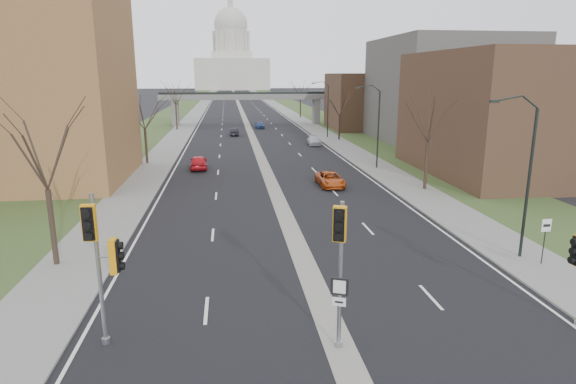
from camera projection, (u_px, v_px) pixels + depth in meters
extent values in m
plane|color=black|center=(331.00, 327.00, 19.13)|extent=(700.00, 700.00, 0.00)
cube|color=black|center=(239.00, 104.00, 163.72)|extent=(20.00, 600.00, 0.01)
cube|color=gray|center=(239.00, 104.00, 163.72)|extent=(1.20, 600.00, 0.02)
cube|color=gray|center=(274.00, 104.00, 165.15)|extent=(4.00, 600.00, 0.12)
cube|color=gray|center=(203.00, 104.00, 162.27)|extent=(4.00, 600.00, 0.12)
cube|color=#334721|center=(291.00, 104.00, 165.88)|extent=(8.00, 600.00, 0.10)
cube|color=#334721|center=(185.00, 104.00, 161.55)|extent=(8.00, 600.00, 0.10)
cube|color=brown|center=(511.00, 114.00, 47.58)|extent=(16.00, 20.00, 12.00)
cube|color=#53504B|center=(444.00, 91.00, 70.84)|extent=(18.00, 22.00, 15.00)
cube|color=brown|center=(369.00, 101.00, 88.07)|extent=(14.00, 14.00, 10.00)
cube|color=slate|center=(175.00, 113.00, 93.97)|extent=(1.20, 2.50, 5.00)
cube|color=slate|center=(316.00, 112.00, 97.34)|extent=(1.20, 2.50, 5.00)
cube|color=slate|center=(247.00, 97.00, 94.94)|extent=(34.00, 3.00, 1.00)
cube|color=black|center=(247.00, 93.00, 94.78)|extent=(34.00, 0.15, 0.50)
cube|color=#BCB9AB|center=(232.00, 74.00, 325.22)|extent=(48.00, 42.00, 20.00)
cube|color=#BCB9AB|center=(232.00, 56.00, 322.37)|extent=(26.00, 26.00, 5.00)
cylinder|color=#BCB9AB|center=(231.00, 42.00, 320.23)|extent=(22.00, 22.00, 14.00)
sphere|color=#BCB9AB|center=(231.00, 25.00, 317.62)|extent=(22.00, 22.00, 22.00)
cylinder|color=#BCB9AB|center=(230.00, 6.00, 314.89)|extent=(3.60, 3.60, 4.50)
cylinder|color=black|center=(528.00, 185.00, 25.36)|extent=(0.16, 0.16, 8.00)
cube|color=black|center=(496.00, 101.00, 24.05)|extent=(0.45, 0.18, 0.14)
cylinder|color=black|center=(378.00, 130.00, 50.42)|extent=(0.16, 0.16, 8.00)
cube|color=black|center=(358.00, 88.00, 49.11)|extent=(0.45, 0.18, 0.14)
cylinder|color=black|center=(328.00, 112.00, 75.48)|extent=(0.16, 0.16, 8.00)
cube|color=black|center=(314.00, 83.00, 74.17)|extent=(0.45, 0.18, 0.14)
cylinder|color=#382B21|center=(52.00, 227.00, 24.78)|extent=(0.28, 0.28, 4.00)
cylinder|color=#382B21|center=(146.00, 146.00, 53.73)|extent=(0.28, 0.28, 3.75)
cylinder|color=#382B21|center=(176.00, 118.00, 86.44)|extent=(0.28, 0.28, 4.25)
cylinder|color=#382B21|center=(426.00, 166.00, 41.40)|extent=(0.28, 0.28, 4.00)
cylinder|color=#382B21|center=(339.00, 128.00, 73.27)|extent=(0.28, 0.28, 3.50)
cylinder|color=#382B21|center=(300.00, 108.00, 111.74)|extent=(0.28, 0.28, 4.25)
cylinder|color=gray|center=(99.00, 271.00, 17.31)|extent=(0.16, 0.16, 5.78)
cylinder|color=gray|center=(106.00, 340.00, 17.97)|extent=(0.31, 0.31, 0.22)
cube|color=orange|center=(89.00, 223.00, 16.30)|extent=(0.47, 0.45, 1.28)
cube|color=orange|center=(114.00, 256.00, 17.24)|extent=(0.45, 0.47, 1.28)
cylinder|color=gray|center=(340.00, 277.00, 17.11)|extent=(0.15, 0.15, 5.55)
cylinder|color=gray|center=(338.00, 344.00, 17.74)|extent=(0.30, 0.30, 0.21)
cube|color=orange|center=(340.00, 224.00, 16.10)|extent=(0.57, 0.56, 1.23)
cube|color=black|center=(340.00, 285.00, 17.18)|extent=(0.61, 0.27, 0.64)
cube|color=silver|center=(340.00, 300.00, 17.32)|extent=(0.46, 0.22, 0.32)
cylinder|color=black|center=(544.00, 245.00, 24.99)|extent=(0.06, 0.06, 2.12)
cube|color=silver|center=(546.00, 225.00, 24.74)|extent=(0.53, 0.04, 0.67)
imported|color=red|center=(199.00, 162.00, 51.10)|extent=(1.95, 4.44, 1.49)
imported|color=black|center=(234.00, 132.00, 79.30)|extent=(1.53, 3.78, 1.22)
imported|color=#B94813|center=(330.00, 179.00, 43.21)|extent=(2.17, 4.57, 1.26)
imported|color=#B9B8C1|center=(314.00, 141.00, 68.64)|extent=(2.06, 4.43, 1.25)
imported|color=navy|center=(259.00, 125.00, 89.91)|extent=(1.92, 3.74, 1.22)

